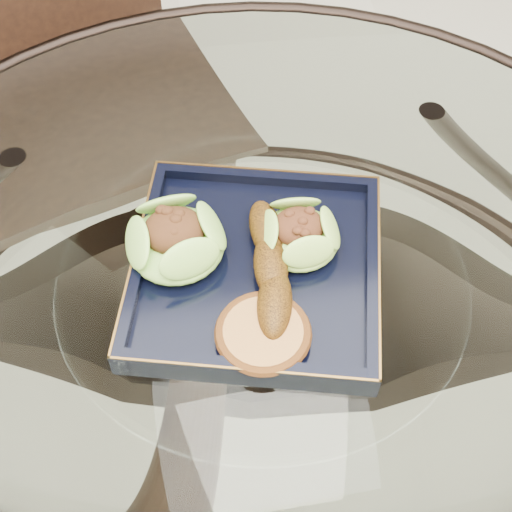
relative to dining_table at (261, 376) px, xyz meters
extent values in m
cylinder|color=white|center=(0.00, 0.00, 0.16)|extent=(1.10, 1.10, 0.01)
torus|color=black|center=(0.00, 0.00, 0.16)|extent=(1.13, 1.13, 0.02)
torus|color=black|center=(0.00, 0.00, -0.48)|extent=(0.81, 0.81, 0.02)
cylinder|color=black|center=(0.28, 0.28, -0.22)|extent=(0.04, 0.04, 0.75)
cylinder|color=black|center=(-0.28, 0.28, -0.22)|extent=(0.04, 0.04, 0.75)
cube|color=black|center=(-0.22, 0.46, -0.09)|extent=(0.56, 0.56, 0.04)
cylinder|color=black|center=(-0.36, 0.22, -0.35)|extent=(0.03, 0.03, 0.49)
cylinder|color=black|center=(0.02, 0.32, -0.35)|extent=(0.03, 0.03, 0.49)
cylinder|color=black|center=(-0.09, 0.70, -0.35)|extent=(0.03, 0.03, 0.49)
cube|color=black|center=(0.00, 0.04, 0.17)|extent=(0.33, 0.33, 0.02)
ellipsoid|color=#59A12E|center=(-0.08, 0.08, 0.20)|extent=(0.13, 0.13, 0.04)
ellipsoid|color=#68A02E|center=(0.05, 0.06, 0.20)|extent=(0.12, 0.12, 0.03)
ellipsoid|color=#5F380A|center=(0.01, 0.03, 0.20)|extent=(0.05, 0.18, 0.03)
cylinder|color=#AB7839|center=(-0.01, -0.05, 0.19)|extent=(0.10, 0.10, 0.02)
camera|label=1|loc=(-0.07, -0.41, 0.82)|focal=50.00mm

